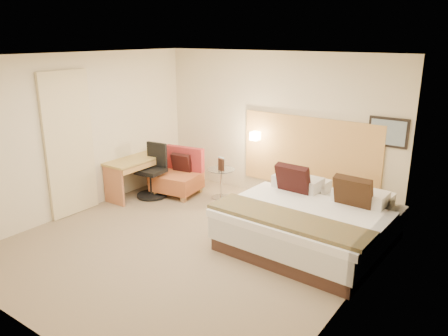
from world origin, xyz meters
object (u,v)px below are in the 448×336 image
Objects in this scene: bed at (311,222)px; side_table at (221,182)px; lounge_chair at (179,176)px; desk_chair at (153,175)px; desk at (136,167)px.

side_table is at bearing 160.52° from bed.
desk_chair is at bearing -126.17° from lounge_chair.
lounge_chair is at bearing 170.40° from bed.
bed is 3.30m from desk_chair.
desk is at bearing -147.31° from desk_chair.
desk_chair reaches higher than side_table.
bed is 3.57m from desk.
bed reaches higher than side_table.
lounge_chair is at bearing 53.83° from desk_chair.
lounge_chair reaches higher than desk.
bed is at bearing -19.48° from side_table.
bed is 3.05m from lounge_chair.
lounge_chair is 1.39× the size of side_table.
desk_chair is at bearing 32.69° from desk.
desk_chair is (0.26, 0.17, -0.16)m from desk.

